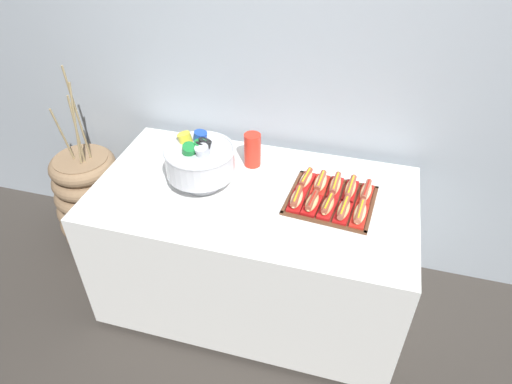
{
  "coord_description": "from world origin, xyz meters",
  "views": [
    {
      "loc": [
        0.48,
        -1.7,
        2.19
      ],
      "look_at": [
        0.02,
        -0.01,
        0.81
      ],
      "focal_mm": 31.8,
      "sensor_mm": 36.0,
      "label": 1
    }
  ],
  "objects_px": {
    "hot_dog_8": "(350,189)",
    "punch_bowl": "(200,159)",
    "hot_dog_0": "(297,199)",
    "hot_dog_6": "(320,183)",
    "hot_dog_4": "(360,214)",
    "floor_vase": "(92,200)",
    "buffet_table": "(253,246)",
    "hot_dog_3": "(343,210)",
    "hot_dog_5": "(306,180)",
    "hot_dog_7": "(335,186)",
    "cup_stack": "(252,150)",
    "serving_tray": "(331,201)",
    "hot_dog_9": "(366,192)",
    "hot_dog_1": "(312,203)",
    "hot_dog_2": "(328,206)"
  },
  "relations": [
    {
      "from": "floor_vase",
      "to": "hot_dog_1",
      "type": "bearing_deg",
      "value": -10.72
    },
    {
      "from": "hot_dog_5",
      "to": "hot_dog_8",
      "type": "bearing_deg",
      "value": -4.73
    },
    {
      "from": "hot_dog_8",
      "to": "cup_stack",
      "type": "distance_m",
      "value": 0.55
    },
    {
      "from": "hot_dog_7",
      "to": "hot_dog_1",
      "type": "bearing_deg",
      "value": -119.18
    },
    {
      "from": "buffet_table",
      "to": "floor_vase",
      "type": "distance_m",
      "value": 1.19
    },
    {
      "from": "serving_tray",
      "to": "hot_dog_7",
      "type": "height_order",
      "value": "hot_dog_7"
    },
    {
      "from": "hot_dog_5",
      "to": "hot_dog_8",
      "type": "height_order",
      "value": "same"
    },
    {
      "from": "hot_dog_1",
      "to": "floor_vase",
      "type": "bearing_deg",
      "value": 169.28
    },
    {
      "from": "buffet_table",
      "to": "hot_dog_3",
      "type": "bearing_deg",
      "value": -7.37
    },
    {
      "from": "buffet_table",
      "to": "hot_dog_2",
      "type": "xyz_separation_m",
      "value": [
        0.38,
        -0.05,
        0.42
      ]
    },
    {
      "from": "hot_dog_3",
      "to": "hot_dog_9",
      "type": "height_order",
      "value": "hot_dog_9"
    },
    {
      "from": "hot_dog_8",
      "to": "cup_stack",
      "type": "relative_size",
      "value": 1.0
    },
    {
      "from": "hot_dog_2",
      "to": "hot_dog_5",
      "type": "relative_size",
      "value": 0.95
    },
    {
      "from": "hot_dog_7",
      "to": "punch_bowl",
      "type": "height_order",
      "value": "punch_bowl"
    },
    {
      "from": "hot_dog_8",
      "to": "punch_bowl",
      "type": "height_order",
      "value": "punch_bowl"
    },
    {
      "from": "hot_dog_5",
      "to": "cup_stack",
      "type": "distance_m",
      "value": 0.33
    },
    {
      "from": "hot_dog_4",
      "to": "hot_dog_8",
      "type": "xyz_separation_m",
      "value": [
        -0.06,
        0.17,
        0.0
      ]
    },
    {
      "from": "hot_dog_2",
      "to": "hot_dog_4",
      "type": "relative_size",
      "value": 0.92
    },
    {
      "from": "hot_dog_9",
      "to": "hot_dog_7",
      "type": "bearing_deg",
      "value": 175.27
    },
    {
      "from": "serving_tray",
      "to": "hot_dog_1",
      "type": "xyz_separation_m",
      "value": [
        -0.08,
        -0.08,
        0.03
      ]
    },
    {
      "from": "hot_dog_3",
      "to": "hot_dog_7",
      "type": "bearing_deg",
      "value": 109.71
    },
    {
      "from": "hot_dog_2",
      "to": "cup_stack",
      "type": "bearing_deg",
      "value": 147.43
    },
    {
      "from": "hot_dog_3",
      "to": "hot_dog_7",
      "type": "relative_size",
      "value": 0.94
    },
    {
      "from": "hot_dog_0",
      "to": "hot_dog_9",
      "type": "height_order",
      "value": "hot_dog_0"
    },
    {
      "from": "buffet_table",
      "to": "hot_dog_7",
      "type": "bearing_deg",
      "value": 16.13
    },
    {
      "from": "hot_dog_0",
      "to": "hot_dog_4",
      "type": "distance_m",
      "value": 0.3
    },
    {
      "from": "floor_vase",
      "to": "hot_dog_2",
      "type": "bearing_deg",
      "value": -10.43
    },
    {
      "from": "serving_tray",
      "to": "hot_dog_6",
      "type": "xyz_separation_m",
      "value": [
        -0.07,
        0.09,
        0.03
      ]
    },
    {
      "from": "hot_dog_1",
      "to": "hot_dog_7",
      "type": "distance_m",
      "value": 0.18
    },
    {
      "from": "hot_dog_0",
      "to": "hot_dog_8",
      "type": "bearing_deg",
      "value": 31.52
    },
    {
      "from": "hot_dog_0",
      "to": "hot_dog_4",
      "type": "relative_size",
      "value": 0.92
    },
    {
      "from": "hot_dog_3",
      "to": "hot_dog_1",
      "type": "bearing_deg",
      "value": 175.27
    },
    {
      "from": "floor_vase",
      "to": "hot_dog_8",
      "type": "relative_size",
      "value": 6.73
    },
    {
      "from": "hot_dog_5",
      "to": "hot_dog_7",
      "type": "xyz_separation_m",
      "value": [
        0.15,
        -0.01,
        0.0
      ]
    },
    {
      "from": "serving_tray",
      "to": "hot_dog_9",
      "type": "height_order",
      "value": "hot_dog_9"
    },
    {
      "from": "hot_dog_5",
      "to": "hot_dog_9",
      "type": "xyz_separation_m",
      "value": [
        0.3,
        -0.02,
        0.0
      ]
    },
    {
      "from": "hot_dog_7",
      "to": "hot_dog_6",
      "type": "bearing_deg",
      "value": 175.27
    },
    {
      "from": "hot_dog_5",
      "to": "punch_bowl",
      "type": "bearing_deg",
      "value": -164.98
    },
    {
      "from": "hot_dog_0",
      "to": "punch_bowl",
      "type": "relative_size",
      "value": 0.47
    },
    {
      "from": "hot_dog_0",
      "to": "hot_dog_6",
      "type": "relative_size",
      "value": 0.93
    },
    {
      "from": "hot_dog_3",
      "to": "punch_bowl",
      "type": "xyz_separation_m",
      "value": [
        -0.72,
        0.05,
        0.12
      ]
    },
    {
      "from": "hot_dog_4",
      "to": "floor_vase",
      "type": "bearing_deg",
      "value": 170.07
    },
    {
      "from": "hot_dog_3",
      "to": "hot_dog_7",
      "type": "xyz_separation_m",
      "value": [
        -0.06,
        0.17,
        0.0
      ]
    },
    {
      "from": "cup_stack",
      "to": "punch_bowl",
      "type": "bearing_deg",
      "value": -129.16
    },
    {
      "from": "hot_dog_4",
      "to": "hot_dog_9",
      "type": "distance_m",
      "value": 0.17
    },
    {
      "from": "hot_dog_6",
      "to": "hot_dog_7",
      "type": "distance_m",
      "value": 0.08
    },
    {
      "from": "hot_dog_8",
      "to": "punch_bowl",
      "type": "xyz_separation_m",
      "value": [
        -0.73,
        -0.12,
        0.12
      ]
    },
    {
      "from": "hot_dog_2",
      "to": "hot_dog_3",
      "type": "relative_size",
      "value": 0.93
    },
    {
      "from": "hot_dog_6",
      "to": "cup_stack",
      "type": "height_order",
      "value": "cup_stack"
    },
    {
      "from": "serving_tray",
      "to": "hot_dog_5",
      "type": "height_order",
      "value": "hot_dog_5"
    }
  ]
}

